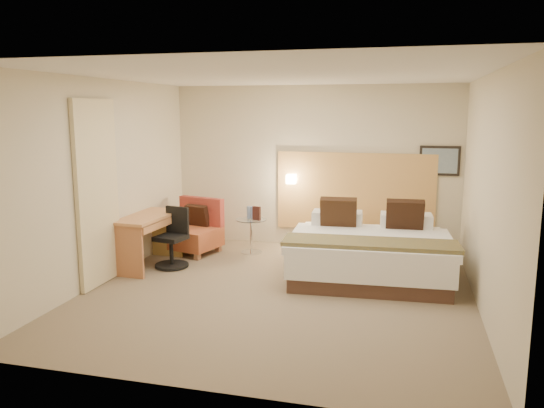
% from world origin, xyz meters
% --- Properties ---
extents(floor, '(4.80, 5.00, 0.02)m').
position_xyz_m(floor, '(0.00, 0.00, -0.01)').
color(floor, '#786750').
rests_on(floor, ground).
extents(ceiling, '(4.80, 5.00, 0.02)m').
position_xyz_m(ceiling, '(0.00, 0.00, 2.71)').
color(ceiling, silver).
rests_on(ceiling, floor).
extents(wall_back, '(4.80, 0.02, 2.70)m').
position_xyz_m(wall_back, '(0.00, 2.51, 1.35)').
color(wall_back, beige).
rests_on(wall_back, floor).
extents(wall_front, '(4.80, 0.02, 2.70)m').
position_xyz_m(wall_front, '(0.00, -2.51, 1.35)').
color(wall_front, beige).
rests_on(wall_front, floor).
extents(wall_left, '(0.02, 5.00, 2.70)m').
position_xyz_m(wall_left, '(-2.41, 0.00, 1.35)').
color(wall_left, beige).
rests_on(wall_left, floor).
extents(wall_right, '(0.02, 5.00, 2.70)m').
position_xyz_m(wall_right, '(2.41, 0.00, 1.35)').
color(wall_right, beige).
rests_on(wall_right, floor).
extents(headboard_panel, '(2.60, 0.04, 1.30)m').
position_xyz_m(headboard_panel, '(0.70, 2.47, 0.95)').
color(headboard_panel, tan).
rests_on(headboard_panel, wall_back).
extents(art_frame, '(0.62, 0.03, 0.47)m').
position_xyz_m(art_frame, '(2.02, 2.48, 1.50)').
color(art_frame, black).
rests_on(art_frame, wall_back).
extents(art_canvas, '(0.54, 0.01, 0.39)m').
position_xyz_m(art_canvas, '(2.02, 2.46, 1.50)').
color(art_canvas, slate).
rests_on(art_canvas, wall_back).
extents(lamp_arm, '(0.02, 0.12, 0.02)m').
position_xyz_m(lamp_arm, '(-0.35, 2.42, 1.15)').
color(lamp_arm, silver).
rests_on(lamp_arm, wall_back).
extents(lamp_shade, '(0.15, 0.15, 0.15)m').
position_xyz_m(lamp_shade, '(-0.35, 2.36, 1.15)').
color(lamp_shade, '#F5E4BF').
rests_on(lamp_shade, wall_back).
extents(curtain, '(0.06, 0.90, 2.42)m').
position_xyz_m(curtain, '(-2.36, -0.25, 1.22)').
color(curtain, beige).
rests_on(curtain, wall_left).
extents(bottle_a, '(0.08, 0.08, 0.20)m').
position_xyz_m(bottle_a, '(-0.93, 1.80, 0.66)').
color(bottle_a, '#7D95C1').
rests_on(bottle_a, side_table).
extents(bottle_b, '(0.08, 0.08, 0.20)m').
position_xyz_m(bottle_b, '(-0.87, 1.82, 0.66)').
color(bottle_b, '#899FD5').
rests_on(bottle_b, side_table).
extents(menu_folder, '(0.14, 0.09, 0.22)m').
position_xyz_m(menu_folder, '(-0.77, 1.72, 0.67)').
color(menu_folder, '#391A17').
rests_on(menu_folder, side_table).
extents(bed, '(2.25, 2.20, 1.05)m').
position_xyz_m(bed, '(1.07, 1.04, 0.34)').
color(bed, '#452C22').
rests_on(bed, floor).
extents(lounge_chair, '(0.98, 0.90, 0.87)m').
position_xyz_m(lounge_chair, '(-1.80, 1.57, 0.35)').
color(lounge_chair, '#B27E54').
rests_on(lounge_chair, floor).
extents(side_table, '(0.63, 0.63, 0.56)m').
position_xyz_m(side_table, '(-0.87, 1.74, 0.31)').
color(side_table, silver).
rests_on(side_table, floor).
extents(desk, '(0.63, 1.26, 0.77)m').
position_xyz_m(desk, '(-2.11, 0.65, 0.61)').
color(desk, '#C5814D').
rests_on(desk, floor).
extents(desk_chair, '(0.57, 0.57, 0.87)m').
position_xyz_m(desk_chair, '(-1.78, 0.72, 0.36)').
color(desk_chair, black).
rests_on(desk_chair, floor).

